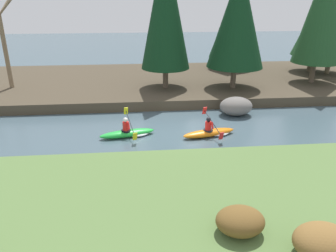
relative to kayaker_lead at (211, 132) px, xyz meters
The scene contains 15 objects.
ground_plane 1.96m from the kayaker_lead, 161.32° to the left, with size 90.00×90.00×0.00m, color #425660.
riverbank_near 6.63m from the kayaker_lead, 106.17° to the right, with size 44.00×7.86×0.53m.
riverbank_far 9.64m from the kayaker_lead, 101.05° to the left, with size 44.00×11.19×0.61m.
conifer_tree_far_left 9.08m from the kayaker_lead, 103.41° to the left, with size 3.18×3.18×9.09m.
conifer_tree_left 8.65m from the kayaker_lead, 66.05° to the left, with size 3.69×3.69×7.65m.
conifer_tree_mid_left 13.85m from the kayaker_lead, 70.76° to the left, with size 3.73×3.73×6.22m.
conifer_tree_centre 12.72m from the kayaker_lead, 39.50° to the left, with size 3.21×3.21×8.74m.
conifer_tree_mid_right 15.50m from the kayaker_lead, 45.71° to the left, with size 3.31×3.31×5.85m.
conifer_tree_right 15.84m from the kayaker_lead, 40.68° to the left, with size 3.04×3.04×6.98m.
bare_tree_mid_upstream 14.82m from the kayaker_lead, 146.50° to the left, with size 3.52×3.48×6.38m.
shrub_clump_second 7.71m from the kayaker_lead, 96.67° to the right, with size 1.34×1.11×0.72m.
shrub_clump_third 8.73m from the kayaker_lead, 84.19° to the right, with size 1.51×1.26×0.82m.
kayaker_lead is the anchor object (origin of this frame).
kayaker_middle 4.03m from the kayaker_lead, behind, with size 2.79×2.05×1.20m.
boulder_midstream 3.51m from the kayaker_lead, 53.75° to the left, with size 1.88×1.47×1.06m.
Camera 1 is at (-1.65, -15.22, 6.59)m, focal length 35.00 mm.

